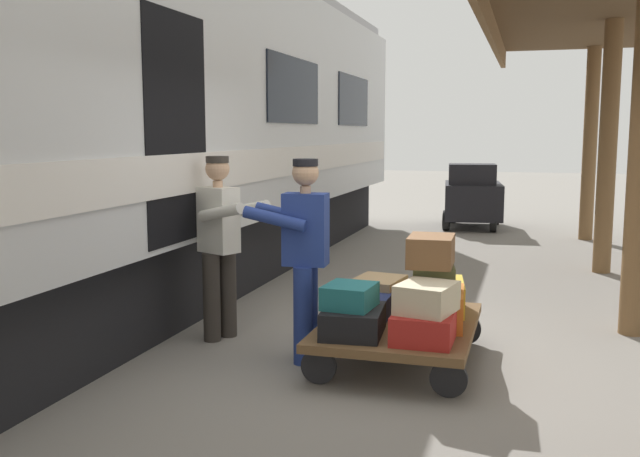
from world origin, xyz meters
TOP-DOWN VIEW (x-y plane):
  - ground_plane at (0.00, 0.00)m, footprint 60.00×60.00m
  - train_car at (3.53, 0.00)m, footprint 3.02×18.27m
  - luggage_cart at (0.07, -0.10)m, footprint 1.26×1.72m
  - suitcase_yellow_case at (-0.21, -0.57)m, footprint 0.50×0.69m
  - suitcase_navy_fabric at (0.35, -0.10)m, footprint 0.37×0.60m
  - suitcase_red_plastic at (-0.21, 0.37)m, footprint 0.45×0.56m
  - suitcase_orange_carryall at (-0.21, -0.10)m, footprint 0.55×0.68m
  - suitcase_tan_vintage at (0.35, -0.57)m, footprint 0.47×0.56m
  - suitcase_black_hardshell at (0.35, 0.37)m, footprint 0.50×0.61m
  - suitcase_olive_duffel at (-0.20, -0.12)m, footprint 0.39×0.44m
  - suitcase_teal_softside at (0.38, 0.36)m, footprint 0.40×0.44m
  - suitcase_cream_canvas at (-0.22, 0.37)m, footprint 0.48×0.52m
  - suitcase_brown_leather at (-0.18, -0.09)m, footprint 0.37×0.48m
  - porter_in_overalls at (0.86, 0.07)m, footprint 0.68×0.45m
  - porter_by_door at (1.78, -0.30)m, footprint 0.74×0.60m
  - baggage_tug at (0.17, -8.90)m, footprint 1.29×1.82m

SIDE VIEW (x-z plane):
  - ground_plane at x=0.00m, z-range 0.00..0.00m
  - luggage_cart at x=0.07m, z-range 0.12..0.47m
  - suitcase_navy_fabric at x=0.35m, z-range 0.35..0.54m
  - suitcase_black_hardshell at x=0.35m, z-range 0.35..0.56m
  - suitcase_red_plastic at x=-0.21m, z-range 0.35..0.57m
  - suitcase_tan_vintage at x=0.35m, z-range 0.35..0.61m
  - suitcase_yellow_case at x=-0.21m, z-range 0.35..0.62m
  - suitcase_orange_carryall at x=-0.21m, z-range 0.35..0.64m
  - baggage_tug at x=0.17m, z-range -0.02..1.28m
  - suitcase_teal_softside at x=0.38m, z-range 0.56..0.74m
  - suitcase_cream_canvas at x=-0.22m, z-range 0.57..0.79m
  - suitcase_olive_duffel at x=-0.20m, z-range 0.64..0.84m
  - porter_in_overalls at x=0.86m, z-range 0.07..1.78m
  - porter_by_door at x=1.78m, z-range 0.07..1.78m
  - suitcase_brown_leather at x=-0.18m, z-range 0.84..1.09m
  - train_car at x=3.53m, z-range 0.06..4.06m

